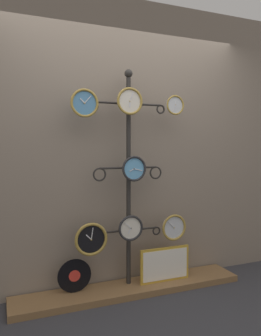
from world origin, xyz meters
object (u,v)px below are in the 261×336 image
object	(u,v)px
clock_top_center	(130,101)
clock_middle_center	(134,169)
vinyl_record	(75,276)
clock_bottom_right	(174,227)
clock_bottom_left	(91,239)
clock_bottom_center	(131,228)
picture_frame	(165,264)
clock_top_right	(175,105)
clock_top_left	(84,103)
display_stand	(129,208)

from	to	relation	value
clock_top_center	clock_middle_center	bearing A→B (deg)	8.44
vinyl_record	clock_bottom_right	bearing A→B (deg)	-4.49
clock_bottom_left	clock_bottom_center	size ratio (longest dim) A/B	1.24
clock_bottom_center	picture_frame	distance (m)	0.53
clock_bottom_right	vinyl_record	distance (m)	1.04
clock_bottom_center	clock_bottom_left	bearing A→B (deg)	178.90
clock_top_right	vinyl_record	xyz separation A→B (m)	(-0.97, 0.08, -1.55)
clock_top_left	clock_bottom_left	distance (m)	1.19
display_stand	clock_middle_center	world-z (taller)	display_stand
display_stand	clock_bottom_right	size ratio (longest dim) A/B	8.01
clock_bottom_right	picture_frame	world-z (taller)	clock_bottom_right
clock_top_left	vinyl_record	bearing A→B (deg)	142.47
vinyl_record	picture_frame	size ratio (longest dim) A/B	0.59
clock_top_left	clock_middle_center	bearing A→B (deg)	-2.82
vinyl_record	picture_frame	world-z (taller)	picture_frame
clock_middle_center	clock_bottom_right	bearing A→B (deg)	1.83
clock_bottom_left	clock_bottom_right	bearing A→B (deg)	-0.29
picture_frame	clock_middle_center	bearing A→B (deg)	-178.38
clock_bottom_right	clock_top_right	bearing A→B (deg)	-115.63
clock_bottom_right	vinyl_record	bearing A→B (deg)	175.51
clock_bottom_left	clock_bottom_center	xyz separation A→B (m)	(0.37, -0.01, 0.07)
clock_bottom_center	clock_bottom_right	xyz separation A→B (m)	(0.46, 0.00, -0.04)
clock_bottom_left	display_stand	bearing A→B (deg)	11.84
clock_top_left	picture_frame	world-z (taller)	clock_top_left
picture_frame	clock_bottom_left	bearing A→B (deg)	179.34
clock_bottom_center	clock_top_left	bearing A→B (deg)	178.43
clock_top_center	picture_frame	bearing A→B (deg)	2.44
clock_top_right	display_stand	bearing A→B (deg)	168.86
clock_top_left	clock_bottom_center	xyz separation A→B (m)	(0.42, -0.01, -1.12)
clock_bottom_center	picture_frame	xyz separation A→B (m)	(0.36, -0.00, -0.39)
clock_top_right	clock_bottom_right	size ratio (longest dim) A/B	0.73
clock_top_center	clock_bottom_center	bearing A→B (deg)	47.41
clock_top_center	clock_bottom_left	bearing A→B (deg)	176.09
clock_top_center	clock_bottom_left	size ratio (longest dim) A/B	0.82
clock_top_center	clock_bottom_left	distance (m)	1.28
clock_top_center	picture_frame	xyz separation A→B (m)	(0.38, 0.02, -1.55)
clock_top_right	clock_bottom_left	distance (m)	1.47
clock_top_left	picture_frame	xyz separation A→B (m)	(0.78, -0.01, -1.52)
clock_bottom_center	clock_top_right	bearing A→B (deg)	0.20
clock_middle_center	picture_frame	distance (m)	1.00
clock_top_left	clock_bottom_left	world-z (taller)	clock_top_left
clock_top_left	clock_bottom_left	xyz separation A→B (m)	(0.05, -0.00, -1.19)
picture_frame	clock_top_right	bearing A→B (deg)	1.69
clock_bottom_right	picture_frame	distance (m)	0.37
display_stand	clock_middle_center	size ratio (longest dim) A/B	8.85
clock_top_left	clock_bottom_right	xyz separation A→B (m)	(0.88, -0.01, -1.16)
clock_top_left	clock_middle_center	distance (m)	0.73
clock_top_left	clock_bottom_center	size ratio (longest dim) A/B	1.02
clock_top_center	clock_middle_center	world-z (taller)	clock_top_center
display_stand	clock_middle_center	xyz separation A→B (m)	(0.01, -0.10, 0.38)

